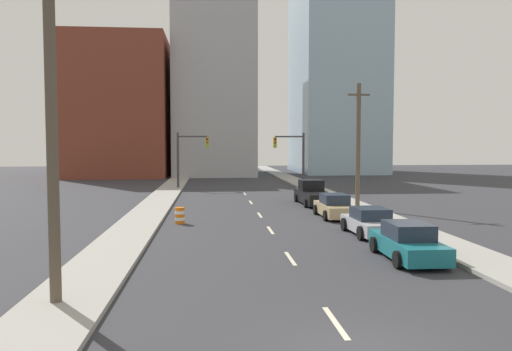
% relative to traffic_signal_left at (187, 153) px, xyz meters
% --- Properties ---
extents(sidewalk_left, '(2.50, 94.81, 0.17)m').
position_rel_traffic_signal_left_xyz_m(sidewalk_left, '(-1.68, 5.61, -3.65)').
color(sidewalk_left, '#9E9B93').
rests_on(sidewalk_left, ground).
extents(sidewalk_right, '(2.50, 94.81, 0.17)m').
position_rel_traffic_signal_left_xyz_m(sidewalk_right, '(12.95, 5.61, -3.65)').
color(sidewalk_right, '#9E9B93').
rests_on(sidewalk_right, ground).
extents(lane_stripe_at_2m, '(0.16, 2.40, 0.01)m').
position_rel_traffic_signal_left_xyz_m(lane_stripe_at_2m, '(5.64, -39.80, -3.73)').
color(lane_stripe_at_2m, beige).
rests_on(lane_stripe_at_2m, ground).
extents(lane_stripe_at_9m, '(0.16, 2.40, 0.01)m').
position_rel_traffic_signal_left_xyz_m(lane_stripe_at_9m, '(5.64, -32.49, -3.73)').
color(lane_stripe_at_9m, beige).
rests_on(lane_stripe_at_9m, ground).
extents(lane_stripe_at_16m, '(0.16, 2.40, 0.01)m').
position_rel_traffic_signal_left_xyz_m(lane_stripe_at_16m, '(5.64, -25.78, -3.73)').
color(lane_stripe_at_16m, beige).
rests_on(lane_stripe_at_16m, ground).
extents(lane_stripe_at_22m, '(0.16, 2.40, 0.01)m').
position_rel_traffic_signal_left_xyz_m(lane_stripe_at_22m, '(5.64, -19.94, -3.73)').
color(lane_stripe_at_22m, beige).
rests_on(lane_stripe_at_22m, ground).
extents(lane_stripe_at_29m, '(0.16, 2.40, 0.01)m').
position_rel_traffic_signal_left_xyz_m(lane_stripe_at_29m, '(5.64, -12.67, -3.73)').
color(lane_stripe_at_29m, beige).
rests_on(lane_stripe_at_29m, ground).
extents(lane_stripe_at_36m, '(0.16, 2.40, 0.01)m').
position_rel_traffic_signal_left_xyz_m(lane_stripe_at_36m, '(5.64, -5.59, -3.73)').
color(lane_stripe_at_36m, beige).
rests_on(lane_stripe_at_36m, ground).
extents(building_brick_left, '(14.00, 16.00, 19.90)m').
position_rel_traffic_signal_left_xyz_m(building_brick_left, '(-10.69, 23.10, 6.21)').
color(building_brick_left, brown).
rests_on(building_brick_left, ground).
extents(building_office_center, '(12.00, 20.00, 26.21)m').
position_rel_traffic_signal_left_xyz_m(building_office_center, '(3.04, 27.10, 9.37)').
color(building_office_center, '#A8A8AD').
rests_on(building_office_center, ground).
extents(building_glass_right, '(13.00, 20.00, 32.16)m').
position_rel_traffic_signal_left_xyz_m(building_glass_right, '(23.45, 31.10, 12.34)').
color(building_glass_right, '#99B7CC').
rests_on(building_glass_right, ground).
extents(traffic_signal_left, '(3.33, 0.35, 5.87)m').
position_rel_traffic_signal_left_xyz_m(traffic_signal_left, '(0.00, 0.00, 0.00)').
color(traffic_signal_left, '#38383D').
rests_on(traffic_signal_left, ground).
extents(traffic_signal_right, '(3.33, 0.35, 5.87)m').
position_rel_traffic_signal_left_xyz_m(traffic_signal_right, '(11.34, 0.00, 0.00)').
color(traffic_signal_right, '#38383D').
rests_on(traffic_signal_right, ground).
extents(utility_pole_left_near, '(1.60, 0.32, 9.89)m').
position_rel_traffic_signal_left_xyz_m(utility_pole_left_near, '(-1.91, -37.92, 1.33)').
color(utility_pole_left_near, brown).
rests_on(utility_pole_left_near, ground).
extents(utility_pole_right_mid, '(1.60, 0.32, 8.94)m').
position_rel_traffic_signal_left_xyz_m(utility_pole_right_mid, '(12.96, -17.34, 0.85)').
color(utility_pole_right_mid, brown).
rests_on(utility_pole_right_mid, ground).
extents(traffic_barrel, '(0.56, 0.56, 0.95)m').
position_rel_traffic_signal_left_xyz_m(traffic_barrel, '(0.65, -23.07, -3.26)').
color(traffic_barrel, orange).
rests_on(traffic_barrel, ground).
extents(sedan_teal, '(2.11, 4.56, 1.48)m').
position_rel_traffic_signal_left_xyz_m(sedan_teal, '(10.29, -33.09, -3.06)').
color(sedan_teal, '#196B75').
rests_on(sedan_teal, ground).
extents(sedan_silver, '(2.22, 4.36, 1.39)m').
position_rel_traffic_signal_left_xyz_m(sedan_silver, '(10.53, -27.62, -3.10)').
color(sedan_silver, '#B2B2BC').
rests_on(sedan_silver, ground).
extents(sedan_tan, '(2.03, 4.55, 1.49)m').
position_rel_traffic_signal_left_xyz_m(sedan_tan, '(10.24, -21.43, -3.06)').
color(sedan_tan, tan).
rests_on(sedan_tan, ground).
extents(pickup_truck_black, '(2.34, 6.00, 1.85)m').
position_rel_traffic_signal_left_xyz_m(pickup_truck_black, '(10.35, -14.32, -2.98)').
color(pickup_truck_black, black).
rests_on(pickup_truck_black, ground).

